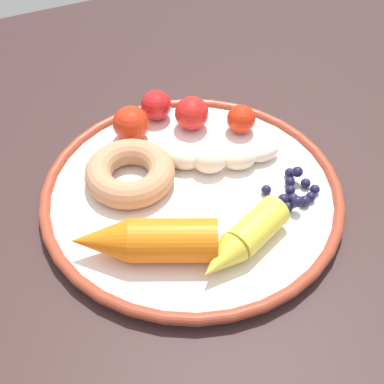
# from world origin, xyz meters

# --- Properties ---
(dining_table) EXTENTS (0.92, 0.91, 0.75)m
(dining_table) POSITION_xyz_m (0.00, 0.00, 0.65)
(dining_table) COLOR #33201E
(dining_table) RESTS_ON ground_plane
(plate) EXTENTS (0.32, 0.32, 0.02)m
(plate) POSITION_xyz_m (0.03, 0.01, 0.76)
(plate) COLOR silver
(plate) RESTS_ON dining_table
(banana) EXTENTS (0.14, 0.08, 0.03)m
(banana) POSITION_xyz_m (-0.01, -0.01, 0.77)
(banana) COLOR beige
(banana) RESTS_ON plate
(carrot_orange) EXTENTS (0.14, 0.09, 0.04)m
(carrot_orange) POSITION_xyz_m (0.10, 0.07, 0.78)
(carrot_orange) COLOR orange
(carrot_orange) RESTS_ON plate
(carrot_yellow) EXTENTS (0.11, 0.07, 0.03)m
(carrot_yellow) POSITION_xyz_m (0.02, 0.10, 0.77)
(carrot_yellow) COLOR yellow
(carrot_yellow) RESTS_ON plate
(donut) EXTENTS (0.13, 0.13, 0.03)m
(donut) POSITION_xyz_m (0.08, -0.03, 0.77)
(donut) COLOR tan
(donut) RESTS_ON plate
(blueberry_pile) EXTENTS (0.06, 0.06, 0.02)m
(blueberry_pile) POSITION_xyz_m (-0.06, 0.06, 0.77)
(blueberry_pile) COLOR #191638
(blueberry_pile) RESTS_ON plate
(tomato_near) EXTENTS (0.04, 0.04, 0.04)m
(tomato_near) POSITION_xyz_m (-0.01, -0.08, 0.78)
(tomato_near) COLOR red
(tomato_near) RESTS_ON plate
(tomato_mid) EXTENTS (0.04, 0.04, 0.04)m
(tomato_mid) POSITION_xyz_m (0.02, -0.12, 0.78)
(tomato_mid) COLOR red
(tomato_mid) RESTS_ON plate
(tomato_far) EXTENTS (0.03, 0.03, 0.03)m
(tomato_far) POSITION_xyz_m (-0.06, -0.05, 0.78)
(tomato_far) COLOR red
(tomato_far) RESTS_ON plate
(tomato_extra) EXTENTS (0.04, 0.04, 0.04)m
(tomato_extra) POSITION_xyz_m (0.06, -0.09, 0.78)
(tomato_extra) COLOR red
(tomato_extra) RESTS_ON plate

